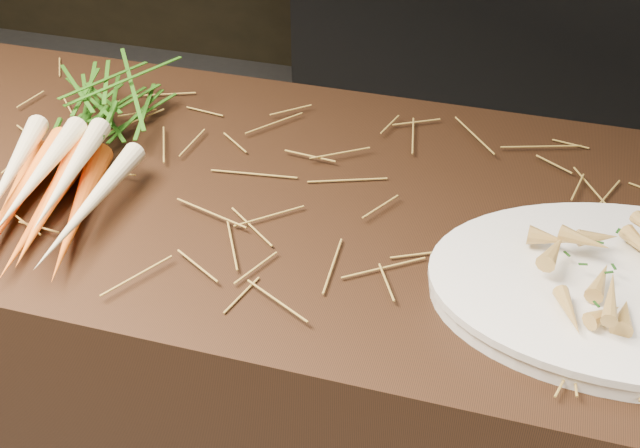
{
  "coord_description": "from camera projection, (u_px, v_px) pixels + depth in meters",
  "views": [
    {
      "loc": [
        0.25,
        -0.66,
        1.59
      ],
      "look_at": [
        0.01,
        0.16,
        0.96
      ],
      "focal_mm": 45.0,
      "sensor_mm": 36.0,
      "label": 1
    }
  ],
  "objects": [
    {
      "name": "straw_bedding",
      "position": [
        338.0,
        195.0,
        1.2
      ],
      "size": [
        1.4,
        0.6,
        0.02
      ],
      "primitive_type": null,
      "color": "olive",
      "rests_on": "main_counter"
    },
    {
      "name": "serving_platter",
      "position": [
        633.0,
        295.0,
        1.02
      ],
      "size": [
        0.56,
        0.42,
        0.03
      ],
      "primitive_type": null,
      "rotation": [
        0.0,
        0.0,
        0.16
      ],
      "color": "white",
      "rests_on": "main_counter"
    },
    {
      "name": "root_veg_bunch",
      "position": [
        77.0,
        137.0,
        1.26
      ],
      "size": [
        0.29,
        0.59,
        0.11
      ],
      "rotation": [
        0.0,
        0.0,
        0.2
      ],
      "color": "#EB5D12",
      "rests_on": "main_counter"
    },
    {
      "name": "main_counter",
      "position": [
        334.0,
        400.0,
        1.48
      ],
      "size": [
        2.4,
        0.7,
        0.9
      ],
      "primitive_type": "cube",
      "color": "black",
      "rests_on": "ground"
    },
    {
      "name": "back_counter",
      "position": [
        555.0,
        35.0,
        2.87
      ],
      "size": [
        1.82,
        0.62,
        0.84
      ],
      "color": "black",
      "rests_on": "ground"
    }
  ]
}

